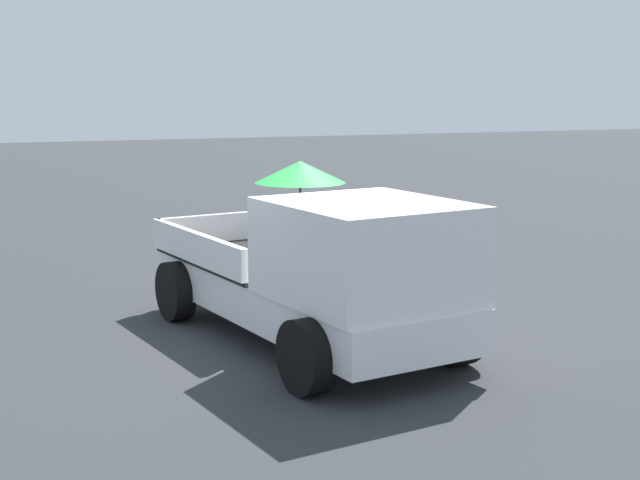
# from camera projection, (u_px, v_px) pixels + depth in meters

# --- Properties ---
(ground_plane) EXTENTS (80.00, 80.00, 0.00)m
(ground_plane) POSITION_uv_depth(u_px,v_px,m) (303.00, 340.00, 11.50)
(ground_plane) COLOR #2D3033
(pickup_truck_main) EXTENTS (5.31, 2.99, 2.18)m
(pickup_truck_main) POSITION_uv_depth(u_px,v_px,m) (324.00, 271.00, 10.95)
(pickup_truck_main) COLOR black
(pickup_truck_main) RESTS_ON ground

